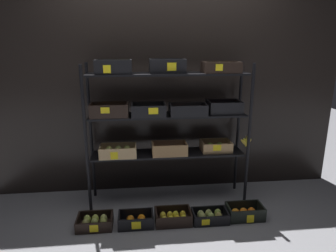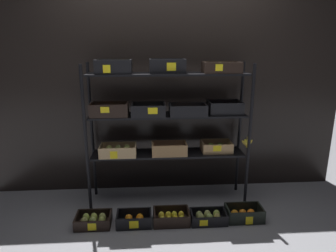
{
  "view_description": "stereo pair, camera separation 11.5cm",
  "coord_description": "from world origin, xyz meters",
  "px_view_note": "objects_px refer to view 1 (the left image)",
  "views": [
    {
      "loc": [
        -0.32,
        -3.0,
        1.67
      ],
      "look_at": [
        0.0,
        0.0,
        0.85
      ],
      "focal_mm": 31.84,
      "sensor_mm": 36.0,
      "label": 1
    },
    {
      "loc": [
        -0.2,
        -3.01,
        1.67
      ],
      "look_at": [
        0.0,
        0.0,
        0.85
      ],
      "focal_mm": 31.84,
      "sensor_mm": 36.0,
      "label": 2
    }
  ],
  "objects_px": {
    "crate_ground_lemon": "(173,217)",
    "crate_ground_right_pear": "(210,216)",
    "crate_ground_rightmost_orange": "(245,213)",
    "display_rack": "(167,113)",
    "crate_ground_pear": "(95,222)",
    "crate_ground_orange": "(136,221)"
  },
  "relations": [
    {
      "from": "crate_ground_right_pear",
      "to": "crate_ground_rightmost_orange",
      "type": "bearing_deg",
      "value": 3.26
    },
    {
      "from": "crate_ground_pear",
      "to": "crate_ground_orange",
      "type": "bearing_deg",
      "value": -2.12
    },
    {
      "from": "display_rack",
      "to": "crate_ground_right_pear",
      "type": "bearing_deg",
      "value": -51.23
    },
    {
      "from": "display_rack",
      "to": "crate_ground_right_pear",
      "type": "xyz_separation_m",
      "value": [
        0.37,
        -0.46,
        -0.95
      ]
    },
    {
      "from": "crate_ground_lemon",
      "to": "crate_ground_right_pear",
      "type": "relative_size",
      "value": 1.0
    },
    {
      "from": "crate_ground_rightmost_orange",
      "to": "crate_ground_right_pear",
      "type": "bearing_deg",
      "value": -176.74
    },
    {
      "from": "display_rack",
      "to": "crate_ground_rightmost_orange",
      "type": "height_order",
      "value": "display_rack"
    },
    {
      "from": "crate_ground_lemon",
      "to": "display_rack",
      "type": "bearing_deg",
      "value": 91.57
    },
    {
      "from": "crate_ground_pear",
      "to": "crate_ground_lemon",
      "type": "distance_m",
      "value": 0.75
    },
    {
      "from": "display_rack",
      "to": "crate_ground_lemon",
      "type": "distance_m",
      "value": 1.05
    },
    {
      "from": "crate_ground_right_pear",
      "to": "crate_ground_pear",
      "type": "bearing_deg",
      "value": 178.97
    },
    {
      "from": "crate_ground_pear",
      "to": "crate_ground_lemon",
      "type": "xyz_separation_m",
      "value": [
        0.75,
        -0.0,
        -0.0
      ]
    },
    {
      "from": "crate_ground_pear",
      "to": "crate_ground_rightmost_orange",
      "type": "xyz_separation_m",
      "value": [
        1.47,
        0.0,
        0.0
      ]
    },
    {
      "from": "display_rack",
      "to": "crate_ground_pear",
      "type": "relative_size",
      "value": 5.32
    },
    {
      "from": "crate_ground_pear",
      "to": "crate_ground_rightmost_orange",
      "type": "height_order",
      "value": "crate_ground_rightmost_orange"
    },
    {
      "from": "display_rack",
      "to": "crate_ground_lemon",
      "type": "bearing_deg",
      "value": -88.43
    },
    {
      "from": "display_rack",
      "to": "crate_ground_right_pear",
      "type": "relative_size",
      "value": 5.12
    },
    {
      "from": "crate_ground_right_pear",
      "to": "crate_ground_rightmost_orange",
      "type": "relative_size",
      "value": 0.98
    },
    {
      "from": "crate_ground_pear",
      "to": "display_rack",
      "type": "bearing_deg",
      "value": 30.88
    },
    {
      "from": "crate_ground_pear",
      "to": "crate_ground_orange",
      "type": "relative_size",
      "value": 1.0
    },
    {
      "from": "crate_ground_pear",
      "to": "crate_ground_right_pear",
      "type": "distance_m",
      "value": 1.11
    },
    {
      "from": "display_rack",
      "to": "crate_ground_orange",
      "type": "relative_size",
      "value": 5.3
    }
  ]
}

